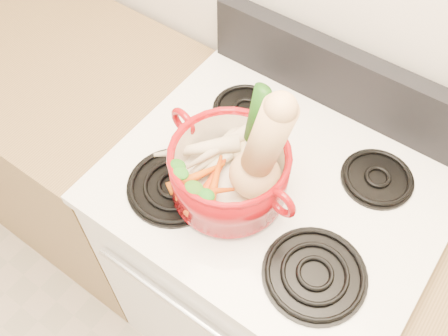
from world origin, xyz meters
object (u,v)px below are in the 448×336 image
Objects in this scene: stove_body at (265,265)px; dutch_oven at (229,172)px; squash at (257,148)px; leek at (253,134)px.

dutch_oven reaches higher than stove_body.
squash is (-0.02, -0.08, 0.68)m from stove_body.
leek reaches higher than dutch_oven.
stove_body is at bearing 64.43° from squash.
squash is (0.06, 0.02, 0.11)m from dutch_oven.
dutch_oven is (-0.08, -0.09, 0.57)m from stove_body.
squash is 1.13× the size of leek.
squash is at bearing -31.00° from leek.
squash reaches higher than dutch_oven.
stove_body is 3.47× the size of dutch_oven.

